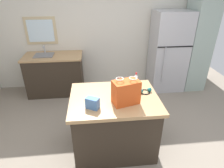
% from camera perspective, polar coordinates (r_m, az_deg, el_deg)
% --- Properties ---
extents(ground, '(6.57, 6.57, 0.00)m').
position_cam_1_polar(ground, '(3.19, 2.72, -18.57)').
color(ground, gray).
extents(back_wall, '(5.48, 0.13, 2.78)m').
position_cam_1_polar(back_wall, '(4.62, -1.55, 16.15)').
color(back_wall, silver).
rests_on(back_wall, ground).
extents(kitchen_island, '(1.23, 0.96, 0.90)m').
position_cam_1_polar(kitchen_island, '(2.93, 0.62, -11.37)').
color(kitchen_island, '#33281E').
rests_on(kitchen_island, ground).
extents(refrigerator, '(0.78, 0.69, 1.82)m').
position_cam_1_polar(refrigerator, '(4.68, 16.45, 9.15)').
color(refrigerator, '#B7B7BC').
rests_on(refrigerator, ground).
extents(tall_cabinet, '(0.49, 0.61, 2.26)m').
position_cam_1_polar(tall_cabinet, '(4.90, 24.08, 11.38)').
color(tall_cabinet, '#9EB2A8').
rests_on(tall_cabinet, ground).
extents(sink_counter, '(1.27, 0.66, 1.11)m').
position_cam_1_polar(sink_counter, '(4.60, -16.58, 2.91)').
color(sink_counter, '#33281E').
rests_on(sink_counter, ground).
extents(shopping_bag, '(0.38, 0.28, 0.36)m').
position_cam_1_polar(shopping_bag, '(2.48, 4.17, -2.43)').
color(shopping_bag, '#DB511E').
rests_on(shopping_bag, kitchen_island).
extents(small_box, '(0.19, 0.16, 0.15)m').
position_cam_1_polar(small_box, '(2.42, -5.85, -5.69)').
color(small_box, '#4775B7').
rests_on(small_box, kitchen_island).
extents(bottle, '(0.05, 0.05, 0.25)m').
position_cam_1_polar(bottle, '(2.88, 7.11, 0.88)').
color(bottle, white).
rests_on(bottle, kitchen_island).
extents(ear_defenders, '(0.20, 0.18, 0.06)m').
position_cam_1_polar(ear_defenders, '(2.82, 9.85, -2.06)').
color(ear_defenders, black).
rests_on(ear_defenders, kitchen_island).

